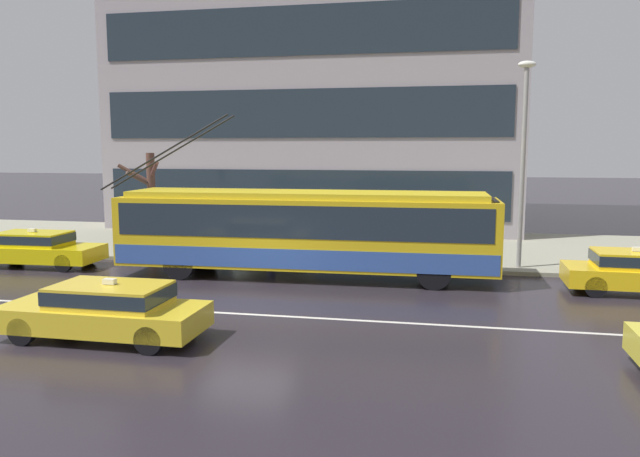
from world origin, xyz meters
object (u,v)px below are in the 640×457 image
at_px(pedestrian_at_shelter, 260,226).
at_px(street_lamp, 524,148).
at_px(taxi_ahead_of_bus, 640,270).
at_px(street_tree_bare, 150,194).
at_px(trolleybus, 305,230).
at_px(pedestrian_approaching_curb, 270,215).
at_px(bus_shelter, 269,207).
at_px(taxi_queued_behind_bus, 36,247).
at_px(taxi_oncoming_near, 106,308).

xyz_separation_m(pedestrian_at_shelter, street_lamp, (10.10, -2.17, 3.21)).
height_order(taxi_ahead_of_bus, street_tree_bare, street_tree_bare).
bearing_deg(trolleybus, pedestrian_approaching_curb, 128.03).
xyz_separation_m(trolleybus, pedestrian_at_shelter, (-2.97, 4.60, -0.50)).
relative_size(bus_shelter, street_lamp, 0.56).
height_order(trolleybus, taxi_ahead_of_bus, trolleybus).
bearing_deg(bus_shelter, taxi_queued_behind_bus, -153.74).
relative_size(bus_shelter, pedestrian_approaching_curb, 1.99).
height_order(taxi_ahead_of_bus, street_lamp, street_lamp).
xyz_separation_m(taxi_oncoming_near, street_tree_bare, (-5.05, 12.22, 1.64)).
distance_m(trolleybus, taxi_ahead_of_bus, 10.29).
bearing_deg(bus_shelter, taxi_oncoming_near, -93.13).
height_order(taxi_oncoming_near, taxi_ahead_of_bus, same).
bearing_deg(pedestrian_at_shelter, bus_shelter, -53.11).
xyz_separation_m(bus_shelter, pedestrian_approaching_curb, (0.36, -1.21, -0.18)).
xyz_separation_m(street_lamp, street_tree_bare, (-15.10, 2.35, -1.95)).
bearing_deg(taxi_ahead_of_bus, taxi_oncoming_near, -151.65).
distance_m(taxi_ahead_of_bus, street_tree_bare, 19.00).
bearing_deg(taxi_ahead_of_bus, pedestrian_approaching_curb, 166.90).
bearing_deg(taxi_ahead_of_bus, street_lamp, 138.48).
height_order(pedestrian_approaching_curb, street_lamp, street_lamp).
relative_size(street_lamp, street_tree_bare, 1.79).
bearing_deg(taxi_queued_behind_bus, taxi_oncoming_near, -45.78).
bearing_deg(taxi_queued_behind_bus, bus_shelter, 26.26).
height_order(bus_shelter, street_tree_bare, street_tree_bare).
xyz_separation_m(taxi_oncoming_near, street_lamp, (10.06, 9.87, 3.59)).
relative_size(bus_shelter, street_tree_bare, 1.00).
bearing_deg(taxi_ahead_of_bus, street_tree_bare, 164.33).
relative_size(taxi_oncoming_near, pedestrian_at_shelter, 2.88).
height_order(trolleybus, bus_shelter, trolleybus).
height_order(taxi_queued_behind_bus, bus_shelter, bus_shelter).
distance_m(bus_shelter, street_tree_bare, 5.77).
xyz_separation_m(trolleybus, taxi_oncoming_near, (-2.93, -7.45, -0.88)).
bearing_deg(taxi_oncoming_near, street_lamp, 44.48).
xyz_separation_m(taxi_oncoming_near, bus_shelter, (0.61, 11.17, 1.25)).
bearing_deg(pedestrian_approaching_curb, taxi_oncoming_near, -95.55).
bearing_deg(street_tree_bare, taxi_ahead_of_bus, -15.67).
distance_m(taxi_queued_behind_bus, pedestrian_approaching_curb, 8.59).
relative_size(taxi_oncoming_near, street_lamp, 0.65).
height_order(pedestrian_at_shelter, street_lamp, street_lamp).
distance_m(taxi_ahead_of_bus, pedestrian_at_shelter, 14.12).
distance_m(bus_shelter, pedestrian_approaching_curb, 1.28).
xyz_separation_m(taxi_ahead_of_bus, street_lamp, (-3.12, 2.76, 3.59)).
bearing_deg(pedestrian_at_shelter, taxi_ahead_of_bus, -20.45).
bearing_deg(street_tree_bare, street_lamp, -8.84).
bearing_deg(pedestrian_approaching_curb, taxi_queued_behind_bus, -162.16).
distance_m(taxi_oncoming_near, taxi_ahead_of_bus, 14.97).
height_order(trolleybus, taxi_queued_behind_bus, trolleybus).
height_order(taxi_oncoming_near, taxi_queued_behind_bus, same).
distance_m(pedestrian_approaching_curb, street_lamp, 9.43).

